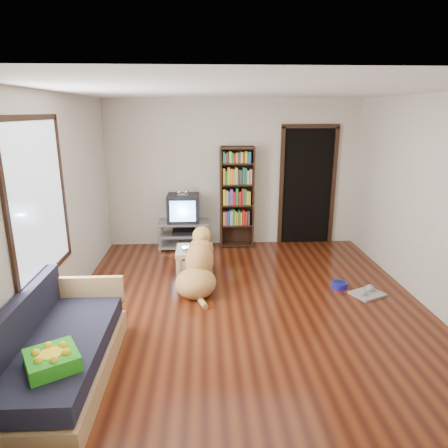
{
  "coord_description": "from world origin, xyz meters",
  "views": [
    {
      "loc": [
        -0.53,
        -4.61,
        2.38
      ],
      "look_at": [
        -0.27,
        0.61,
        0.9
      ],
      "focal_mm": 32.0,
      "sensor_mm": 36.0,
      "label": 1
    }
  ],
  "objects_px": {
    "tv_stand": "(184,233)",
    "coffee_table": "(195,256)",
    "laptop": "(194,248)",
    "dog_bowl": "(339,285)",
    "sofa": "(58,354)",
    "grey_rag": "(367,294)",
    "bookshelf": "(237,192)",
    "dog": "(198,268)",
    "green_cushion": "(52,360)",
    "crt_tv": "(183,207)"
  },
  "relations": [
    {
      "from": "tv_stand",
      "to": "coffee_table",
      "type": "height_order",
      "value": "tv_stand"
    },
    {
      "from": "laptop",
      "to": "dog_bowl",
      "type": "xyz_separation_m",
      "value": [
        2.03,
        -0.58,
        -0.37
      ]
    },
    {
      "from": "sofa",
      "to": "grey_rag",
      "type": "bearing_deg",
      "value": 24.02
    },
    {
      "from": "bookshelf",
      "to": "dog",
      "type": "height_order",
      "value": "bookshelf"
    },
    {
      "from": "dog_bowl",
      "to": "bookshelf",
      "type": "bearing_deg",
      "value": 124.19
    },
    {
      "from": "coffee_table",
      "to": "dog",
      "type": "bearing_deg",
      "value": -83.82
    },
    {
      "from": "grey_rag",
      "to": "dog",
      "type": "height_order",
      "value": "dog"
    },
    {
      "from": "sofa",
      "to": "coffee_table",
      "type": "height_order",
      "value": "sofa"
    },
    {
      "from": "tv_stand",
      "to": "grey_rag",
      "type": "bearing_deg",
      "value": -39.03
    },
    {
      "from": "dog",
      "to": "green_cushion",
      "type": "bearing_deg",
      "value": -116.41
    },
    {
      "from": "dog",
      "to": "grey_rag",
      "type": "bearing_deg",
      "value": -6.96
    },
    {
      "from": "dog_bowl",
      "to": "crt_tv",
      "type": "height_order",
      "value": "crt_tv"
    },
    {
      "from": "grey_rag",
      "to": "sofa",
      "type": "xyz_separation_m",
      "value": [
        -3.52,
        -1.57,
        0.25
      ]
    },
    {
      "from": "grey_rag",
      "to": "bookshelf",
      "type": "height_order",
      "value": "bookshelf"
    },
    {
      "from": "grey_rag",
      "to": "sofa",
      "type": "height_order",
      "value": "sofa"
    },
    {
      "from": "green_cushion",
      "to": "grey_rag",
      "type": "xyz_separation_m",
      "value": [
        3.4,
        1.99,
        -0.47
      ]
    },
    {
      "from": "laptop",
      "to": "bookshelf",
      "type": "relative_size",
      "value": 0.19
    },
    {
      "from": "crt_tv",
      "to": "sofa",
      "type": "distance_m",
      "value": 3.81
    },
    {
      "from": "dog_bowl",
      "to": "grey_rag",
      "type": "relative_size",
      "value": 0.55
    },
    {
      "from": "crt_tv",
      "to": "bookshelf",
      "type": "distance_m",
      "value": 0.99
    },
    {
      "from": "bookshelf",
      "to": "sofa",
      "type": "xyz_separation_m",
      "value": [
        -1.92,
        -3.72,
        -0.74
      ]
    },
    {
      "from": "grey_rag",
      "to": "dog_bowl",
      "type": "bearing_deg",
      "value": 140.19
    },
    {
      "from": "green_cushion",
      "to": "grey_rag",
      "type": "distance_m",
      "value": 3.96
    },
    {
      "from": "bookshelf",
      "to": "coffee_table",
      "type": "distance_m",
      "value": 1.66
    },
    {
      "from": "dog_bowl",
      "to": "laptop",
      "type": "bearing_deg",
      "value": 164.08
    },
    {
      "from": "tv_stand",
      "to": "crt_tv",
      "type": "height_order",
      "value": "crt_tv"
    },
    {
      "from": "laptop",
      "to": "crt_tv",
      "type": "distance_m",
      "value": 1.32
    },
    {
      "from": "laptop",
      "to": "sofa",
      "type": "height_order",
      "value": "sofa"
    },
    {
      "from": "crt_tv",
      "to": "dog",
      "type": "relative_size",
      "value": 0.54
    },
    {
      "from": "laptop",
      "to": "dog",
      "type": "height_order",
      "value": "dog"
    },
    {
      "from": "laptop",
      "to": "bookshelf",
      "type": "distance_m",
      "value": 1.63
    },
    {
      "from": "green_cushion",
      "to": "tv_stand",
      "type": "relative_size",
      "value": 0.42
    },
    {
      "from": "grey_rag",
      "to": "dog",
      "type": "distance_m",
      "value": 2.3
    },
    {
      "from": "grey_rag",
      "to": "tv_stand",
      "type": "relative_size",
      "value": 0.44
    },
    {
      "from": "tv_stand",
      "to": "dog",
      "type": "relative_size",
      "value": 0.83
    },
    {
      "from": "crt_tv",
      "to": "bookshelf",
      "type": "bearing_deg",
      "value": 4.32
    },
    {
      "from": "dog_bowl",
      "to": "sofa",
      "type": "relative_size",
      "value": 0.12
    },
    {
      "from": "grey_rag",
      "to": "bookshelf",
      "type": "xyz_separation_m",
      "value": [
        -1.6,
        2.16,
        0.99
      ]
    },
    {
      "from": "laptop",
      "to": "coffee_table",
      "type": "xyz_separation_m",
      "value": [
        -0.0,
        0.03,
        -0.13
      ]
    },
    {
      "from": "dog_bowl",
      "to": "green_cushion",
      "type": "bearing_deg",
      "value": -144.06
    },
    {
      "from": "sofa",
      "to": "laptop",
      "type": "bearing_deg",
      "value": 63.62
    },
    {
      "from": "sofa",
      "to": "dog",
      "type": "relative_size",
      "value": 1.67
    },
    {
      "from": "crt_tv",
      "to": "dog_bowl",
      "type": "bearing_deg",
      "value": -39.26
    },
    {
      "from": "green_cushion",
      "to": "crt_tv",
      "type": "xyz_separation_m",
      "value": [
        0.85,
        4.08,
        0.26
      ]
    },
    {
      "from": "grey_rag",
      "to": "coffee_table",
      "type": "xyz_separation_m",
      "value": [
        -2.33,
        0.86,
        0.27
      ]
    },
    {
      "from": "bookshelf",
      "to": "dog_bowl",
      "type": "bearing_deg",
      "value": -55.81
    },
    {
      "from": "laptop",
      "to": "dog",
      "type": "bearing_deg",
      "value": -97.59
    },
    {
      "from": "tv_stand",
      "to": "coffee_table",
      "type": "relative_size",
      "value": 1.64
    },
    {
      "from": "green_cushion",
      "to": "bookshelf",
      "type": "relative_size",
      "value": 0.21
    },
    {
      "from": "dog_bowl",
      "to": "grey_rag",
      "type": "xyz_separation_m",
      "value": [
        0.3,
        -0.25,
        -0.03
      ]
    }
  ]
}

